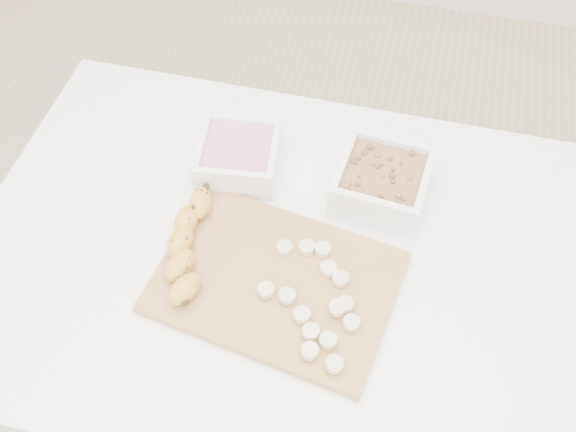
% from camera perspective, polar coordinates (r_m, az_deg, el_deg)
% --- Properties ---
extents(ground, '(3.50, 3.50, 0.00)m').
position_cam_1_polar(ground, '(1.69, -0.25, -17.14)').
color(ground, '#C6AD89').
rests_on(ground, ground).
extents(table, '(1.00, 0.70, 0.75)m').
position_cam_1_polar(table, '(1.09, -0.38, -6.04)').
color(table, white).
rests_on(table, ground).
extents(bowl_yogurt, '(0.15, 0.15, 0.06)m').
position_cam_1_polar(bowl_yogurt, '(1.09, -4.42, 5.33)').
color(bowl_yogurt, white).
rests_on(bowl_yogurt, table).
extents(bowl_granola, '(0.16, 0.16, 0.07)m').
position_cam_1_polar(bowl_granola, '(1.06, 8.36, 3.05)').
color(bowl_granola, white).
rests_on(bowl_granola, table).
extents(cutting_board, '(0.39, 0.30, 0.01)m').
position_cam_1_polar(cutting_board, '(0.97, -1.07, -5.88)').
color(cutting_board, tan).
rests_on(cutting_board, table).
extents(banana, '(0.06, 0.21, 0.04)m').
position_cam_1_polar(banana, '(0.99, -8.88, -2.69)').
color(banana, gold).
rests_on(banana, cutting_board).
extents(banana_slices, '(0.16, 0.21, 0.02)m').
position_cam_1_polar(banana_slices, '(0.94, 2.57, -7.45)').
color(banana_slices, beige).
rests_on(banana_slices, cutting_board).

